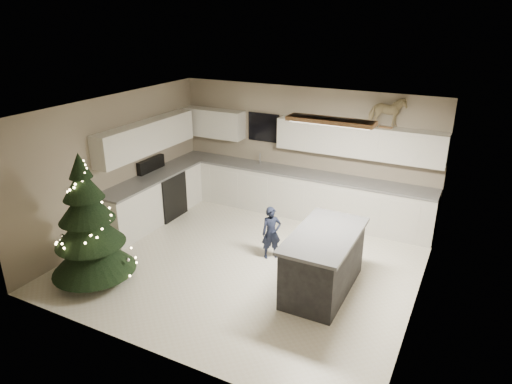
% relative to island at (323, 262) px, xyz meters
% --- Properties ---
extents(ground_plane, '(5.50, 5.50, 0.00)m').
position_rel_island_xyz_m(ground_plane, '(-1.42, 0.21, -0.48)').
color(ground_plane, beige).
extents(room_shell, '(5.52, 5.02, 2.61)m').
position_rel_island_xyz_m(room_shell, '(-1.40, 0.21, 1.27)').
color(room_shell, gray).
rests_on(room_shell, ground_plane).
extents(cabinetry, '(5.50, 3.20, 2.00)m').
position_rel_island_xyz_m(cabinetry, '(-2.33, 1.86, 0.28)').
color(cabinetry, silver).
rests_on(cabinetry, ground_plane).
extents(island, '(0.90, 1.70, 0.95)m').
position_rel_island_xyz_m(island, '(0.00, 0.00, 0.00)').
color(island, black).
rests_on(island, ground_plane).
extents(bar_stool, '(0.32, 0.32, 0.62)m').
position_rel_island_xyz_m(bar_stool, '(-0.37, -0.10, -0.01)').
color(bar_stool, brown).
rests_on(bar_stool, ground_plane).
extents(christmas_tree, '(1.32, 1.28, 2.11)m').
position_rel_island_xyz_m(christmas_tree, '(-3.27, -1.39, 0.39)').
color(christmas_tree, '#3F2816').
rests_on(christmas_tree, ground_plane).
extents(toddler, '(0.40, 0.39, 0.93)m').
position_rel_island_xyz_m(toddler, '(-1.11, 0.54, -0.01)').
color(toddler, black).
rests_on(toddler, ground_plane).
extents(rocking_horse, '(0.69, 0.50, 0.55)m').
position_rel_island_xyz_m(rocking_horse, '(0.21, 2.54, 1.81)').
color(rocking_horse, brown).
rests_on(rocking_horse, cabinetry).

